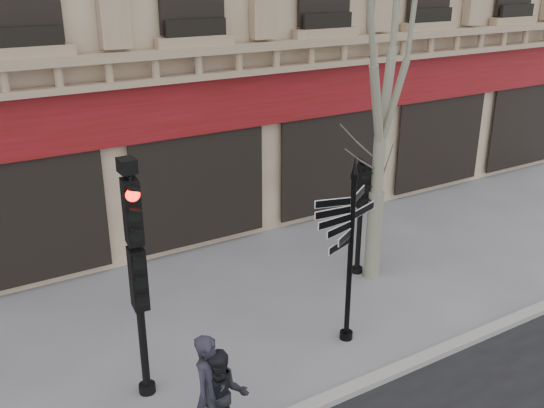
% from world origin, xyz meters
% --- Properties ---
extents(ground, '(80.00, 80.00, 0.00)m').
position_xyz_m(ground, '(0.00, 0.00, 0.00)').
color(ground, slate).
rests_on(ground, ground).
extents(kerb, '(80.00, 0.25, 0.12)m').
position_xyz_m(kerb, '(0.00, -1.40, 0.06)').
color(kerb, gray).
rests_on(kerb, ground).
extents(fingerpost, '(1.74, 1.74, 3.61)m').
position_xyz_m(fingerpost, '(0.64, -0.10, 2.42)').
color(fingerpost, black).
rests_on(fingerpost, ground).
extents(traffic_signal_main, '(0.48, 0.37, 4.04)m').
position_xyz_m(traffic_signal_main, '(-3.13, 0.38, 2.55)').
color(traffic_signal_main, black).
rests_on(traffic_signal_main, ground).
extents(traffic_signal_secondary, '(0.52, 0.45, 2.60)m').
position_xyz_m(traffic_signal_secondary, '(2.50, 1.89, 1.82)').
color(traffic_signal_secondary, black).
rests_on(traffic_signal_secondary, ground).
extents(plane_tree, '(2.98, 2.98, 7.92)m').
position_xyz_m(plane_tree, '(2.66, 1.58, 5.56)').
color(plane_tree, gray).
rests_on(plane_tree, ground).
extents(pedestrian_a, '(0.79, 0.72, 1.80)m').
position_xyz_m(pedestrian_a, '(-2.69, -1.19, 0.90)').
color(pedestrian_a, '#21212C').
rests_on(pedestrian_a, ground).
extents(pedestrian_b, '(0.91, 0.81, 1.57)m').
position_xyz_m(pedestrian_b, '(-2.56, -1.30, 0.78)').
color(pedestrian_b, black).
rests_on(pedestrian_b, ground).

